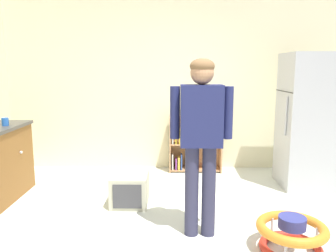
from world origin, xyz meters
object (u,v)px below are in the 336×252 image
(refrigerator, at_px, (309,121))
(standing_person, at_px, (201,131))
(pet_carrier, at_px, (130,188))
(bookshelf, at_px, (192,147))
(baby_walker, at_px, (291,235))
(blue_cup, at_px, (5,122))

(refrigerator, xyz_separation_m, standing_person, (-1.55, -1.41, 0.12))
(pet_carrier, bearing_deg, bookshelf, 58.52)
(standing_person, height_order, pet_carrier, standing_person)
(standing_person, distance_m, baby_walker, 1.19)
(standing_person, relative_size, baby_walker, 2.76)
(pet_carrier, bearing_deg, baby_walker, -34.70)
(bookshelf, bearing_deg, pet_carrier, -121.48)
(standing_person, xyz_separation_m, blue_cup, (-2.27, 0.91, -0.06))
(blue_cup, bearing_deg, standing_person, -21.85)
(bookshelf, bearing_deg, standing_person, -90.90)
(bookshelf, relative_size, standing_person, 0.51)
(bookshelf, distance_m, standing_person, 2.16)
(baby_walker, xyz_separation_m, blue_cup, (-3.04, 1.21, 0.79))
(refrigerator, bearing_deg, bookshelf, 156.75)
(baby_walker, xyz_separation_m, pet_carrier, (-1.53, 1.06, 0.02))
(bookshelf, relative_size, baby_walker, 1.41)
(standing_person, bearing_deg, baby_walker, -21.15)
(bookshelf, xyz_separation_m, standing_person, (-0.03, -2.06, 0.64))
(bookshelf, xyz_separation_m, baby_walker, (0.74, -2.36, -0.21))
(bookshelf, distance_m, pet_carrier, 1.54)
(refrigerator, xyz_separation_m, blue_cup, (-3.82, -0.50, 0.06))
(standing_person, height_order, baby_walker, standing_person)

